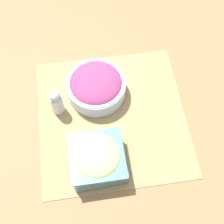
{
  "coord_description": "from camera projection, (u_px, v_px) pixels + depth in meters",
  "views": [
    {
      "loc": [
        -0.06,
        -0.42,
        0.87
      ],
      "look_at": [
        0.0,
        0.0,
        0.03
      ],
      "focal_mm": 50.0,
      "sensor_mm": 36.0,
      "label": 1
    }
  ],
  "objects": [
    {
      "name": "onion_bowl",
      "position": [
        96.0,
        86.0,
        0.97
      ],
      "size": [
        0.18,
        0.18,
        0.08
      ],
      "color": "silver",
      "rests_on": "placemat"
    },
    {
      "name": "pepper_shaker",
      "position": [
        56.0,
        102.0,
        0.93
      ],
      "size": [
        0.04,
        0.04,
        0.1
      ],
      "color": "silver",
      "rests_on": "placemat"
    },
    {
      "name": "placemat",
      "position": [
        112.0,
        117.0,
        0.97
      ],
      "size": [
        0.45,
        0.46,
        0.0
      ],
      "color": "#937F56",
      "rests_on": "ground_plane"
    },
    {
      "name": "cucumber_bowl",
      "position": [
        97.0,
        158.0,
        0.86
      ],
      "size": [
        0.15,
        0.15,
        0.08
      ],
      "color": "slate",
      "rests_on": "placemat"
    },
    {
      "name": "ground_plane",
      "position": [
        112.0,
        117.0,
        0.97
      ],
      "size": [
        3.0,
        3.0,
        0.0
      ],
      "primitive_type": "plane",
      "color": "olive"
    }
  ]
}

